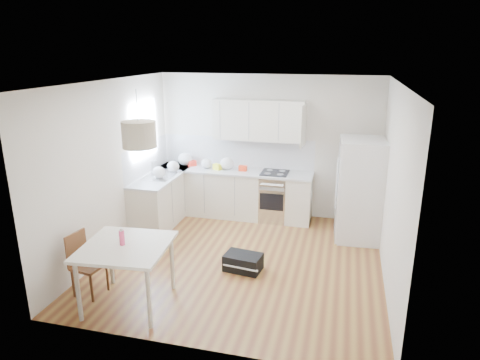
# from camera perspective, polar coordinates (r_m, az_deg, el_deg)

# --- Properties ---
(floor) EXTENTS (4.20, 4.20, 0.00)m
(floor) POSITION_cam_1_polar(r_m,az_deg,el_deg) (6.74, 0.16, -10.65)
(floor) COLOR brown
(floor) RESTS_ON ground
(ceiling) EXTENTS (4.20, 4.20, 0.00)m
(ceiling) POSITION_cam_1_polar(r_m,az_deg,el_deg) (5.98, 0.19, 12.90)
(ceiling) COLOR white
(ceiling) RESTS_ON wall_back
(wall_back) EXTENTS (4.20, 0.00, 4.20)m
(wall_back) POSITION_cam_1_polar(r_m,az_deg,el_deg) (8.22, 3.71, 4.48)
(wall_back) COLOR silver
(wall_back) RESTS_ON floor
(wall_left) EXTENTS (0.00, 4.20, 4.20)m
(wall_left) POSITION_cam_1_polar(r_m,az_deg,el_deg) (7.02, -16.72, 1.59)
(wall_left) COLOR silver
(wall_left) RESTS_ON floor
(wall_right) EXTENTS (0.00, 4.20, 4.20)m
(wall_right) POSITION_cam_1_polar(r_m,az_deg,el_deg) (6.10, 19.71, -0.99)
(wall_right) COLOR silver
(wall_right) RESTS_ON floor
(window_glassblock) EXTENTS (0.02, 1.00, 1.00)m
(window_glassblock) POSITION_cam_1_polar(r_m,az_deg,el_deg) (7.91, -12.69, 6.56)
(window_glassblock) COLOR #BFE0F9
(window_glassblock) RESTS_ON wall_left
(cabinets_back) EXTENTS (3.00, 0.60, 0.88)m
(cabinets_back) POSITION_cam_1_polar(r_m,az_deg,el_deg) (8.31, -0.86, -1.86)
(cabinets_back) COLOR beige
(cabinets_back) RESTS_ON floor
(cabinets_left) EXTENTS (0.60, 1.80, 0.88)m
(cabinets_left) POSITION_cam_1_polar(r_m,az_deg,el_deg) (8.16, -10.13, -2.49)
(cabinets_left) COLOR beige
(cabinets_left) RESTS_ON floor
(counter_back) EXTENTS (3.02, 0.64, 0.04)m
(counter_back) POSITION_cam_1_polar(r_m,az_deg,el_deg) (8.17, -0.87, 1.19)
(counter_back) COLOR #B3B5B8
(counter_back) RESTS_ON cabinets_back
(counter_left) EXTENTS (0.64, 1.82, 0.04)m
(counter_left) POSITION_cam_1_polar(r_m,az_deg,el_deg) (8.02, -10.30, 0.61)
(counter_left) COLOR #B3B5B8
(counter_left) RESTS_ON cabinets_left
(backsplash_back) EXTENTS (3.00, 0.01, 0.58)m
(backsplash_back) POSITION_cam_1_polar(r_m,az_deg,el_deg) (8.37, -0.36, 3.77)
(backsplash_back) COLOR white
(backsplash_back) RESTS_ON wall_back
(backsplash_left) EXTENTS (0.01, 1.80, 0.58)m
(backsplash_left) POSITION_cam_1_polar(r_m,az_deg,el_deg) (8.07, -12.33, 2.86)
(backsplash_left) COLOR white
(backsplash_left) RESTS_ON wall_left
(upper_cabinets) EXTENTS (1.70, 0.32, 0.75)m
(upper_cabinets) POSITION_cam_1_polar(r_m,az_deg,el_deg) (7.99, 2.51, 7.98)
(upper_cabinets) COLOR beige
(upper_cabinets) RESTS_ON wall_back
(range_oven) EXTENTS (0.50, 0.61, 0.88)m
(range_oven) POSITION_cam_1_polar(r_m,az_deg,el_deg) (8.15, 4.59, -2.30)
(range_oven) COLOR silver
(range_oven) RESTS_ON floor
(sink) EXTENTS (0.50, 0.80, 0.16)m
(sink) POSITION_cam_1_polar(r_m,az_deg,el_deg) (7.97, -10.45, 0.61)
(sink) COLOR silver
(sink) RESTS_ON counter_left
(refrigerator) EXTENTS (0.88, 0.91, 1.73)m
(refrigerator) POSITION_cam_1_polar(r_m,az_deg,el_deg) (7.49, 15.79, -1.25)
(refrigerator) COLOR white
(refrigerator) RESTS_ON floor
(dining_table) EXTENTS (1.13, 1.13, 0.82)m
(dining_table) POSITION_cam_1_polar(r_m,az_deg,el_deg) (5.55, -14.96, -9.25)
(dining_table) COLOR beige
(dining_table) RESTS_ON floor
(dining_chair) EXTENTS (0.41, 0.41, 0.85)m
(dining_chair) POSITION_cam_1_polar(r_m,az_deg,el_deg) (6.05, -19.53, -10.60)
(dining_chair) COLOR #543619
(dining_chair) RESTS_ON floor
(drink_bottle) EXTENTS (0.08, 0.08, 0.23)m
(drink_bottle) POSITION_cam_1_polar(r_m,az_deg,el_deg) (5.49, -15.49, -7.26)
(drink_bottle) COLOR #D43A63
(drink_bottle) RESTS_ON dining_table
(gym_bag) EXTENTS (0.58, 0.42, 0.25)m
(gym_bag) POSITION_cam_1_polar(r_m,az_deg,el_deg) (6.42, 0.42, -10.89)
(gym_bag) COLOR black
(gym_bag) RESTS_ON floor
(pendant_lamp) EXTENTS (0.42, 0.42, 0.31)m
(pendant_lamp) POSITION_cam_1_polar(r_m,az_deg,el_deg) (5.15, -13.32, 5.92)
(pendant_lamp) COLOR beige
(pendant_lamp) RESTS_ON ceiling
(grocery_bag_a) EXTENTS (0.28, 0.24, 0.25)m
(grocery_bag_a) POSITION_cam_1_polar(r_m,az_deg,el_deg) (8.54, -7.35, 2.76)
(grocery_bag_a) COLOR white
(grocery_bag_a) RESTS_ON counter_back
(grocery_bag_b) EXTENTS (0.22, 0.19, 0.20)m
(grocery_bag_b) POSITION_cam_1_polar(r_m,az_deg,el_deg) (8.28, -4.46, 2.20)
(grocery_bag_b) COLOR white
(grocery_bag_b) RESTS_ON counter_back
(grocery_bag_c) EXTENTS (0.26, 0.22, 0.23)m
(grocery_bag_c) POSITION_cam_1_polar(r_m,az_deg,el_deg) (8.19, -1.75, 2.21)
(grocery_bag_c) COLOR white
(grocery_bag_c) RESTS_ON counter_back
(grocery_bag_d) EXTENTS (0.23, 0.19, 0.21)m
(grocery_bag_d) POSITION_cam_1_polar(r_m,az_deg,el_deg) (8.13, -8.89, 1.80)
(grocery_bag_d) COLOR white
(grocery_bag_d) RESTS_ON counter_back
(grocery_bag_e) EXTENTS (0.23, 0.20, 0.21)m
(grocery_bag_e) POSITION_cam_1_polar(r_m,az_deg,el_deg) (7.77, -10.77, 1.01)
(grocery_bag_e) COLOR white
(grocery_bag_e) RESTS_ON counter_left
(snack_orange) EXTENTS (0.16, 0.10, 0.10)m
(snack_orange) POSITION_cam_1_polar(r_m,az_deg,el_deg) (8.10, 0.38, 1.58)
(snack_orange) COLOR red
(snack_orange) RESTS_ON counter_back
(snack_yellow) EXTENTS (0.19, 0.16, 0.11)m
(snack_yellow) POSITION_cam_1_polar(r_m,az_deg,el_deg) (8.20, -3.06, 1.77)
(snack_yellow) COLOR yellow
(snack_yellow) RESTS_ON counter_back
(snack_red) EXTENTS (0.18, 0.18, 0.11)m
(snack_red) POSITION_cam_1_polar(r_m,az_deg,el_deg) (8.50, -6.41, 2.23)
(snack_red) COLOR red
(snack_red) RESTS_ON counter_back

